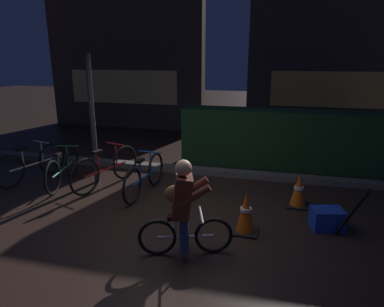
{
  "coord_description": "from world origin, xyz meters",
  "views": [
    {
      "loc": [
        1.51,
        -4.52,
        2.42
      ],
      "look_at": [
        0.2,
        0.6,
        0.9
      ],
      "focal_mm": 32.01,
      "sensor_mm": 36.0,
      "label": 1
    }
  ],
  "objects_px": {
    "parked_bike_center_left": "(106,169)",
    "traffic_cone_far": "(299,191)",
    "cyclist": "(183,207)",
    "blue_crate": "(327,219)",
    "closed_umbrella": "(352,213)",
    "street_post": "(93,121)",
    "parked_bike_leftmost": "(32,164)",
    "parked_bike_center_right": "(145,176)",
    "traffic_cone_near": "(246,213)",
    "parked_bike_left_mid": "(63,169)"
  },
  "relations": [
    {
      "from": "closed_umbrella",
      "to": "traffic_cone_far",
      "type": "bearing_deg",
      "value": 158.08
    },
    {
      "from": "street_post",
      "to": "traffic_cone_near",
      "type": "height_order",
      "value": "street_post"
    },
    {
      "from": "closed_umbrella",
      "to": "parked_bike_center_left",
      "type": "bearing_deg",
      "value": -159.22
    },
    {
      "from": "blue_crate",
      "to": "parked_bike_left_mid",
      "type": "bearing_deg",
      "value": 172.85
    },
    {
      "from": "parked_bike_left_mid",
      "to": "blue_crate",
      "type": "height_order",
      "value": "parked_bike_left_mid"
    },
    {
      "from": "blue_crate",
      "to": "closed_umbrella",
      "type": "distance_m",
      "value": 0.44
    },
    {
      "from": "street_post",
      "to": "blue_crate",
      "type": "bearing_deg",
      "value": -12.13
    },
    {
      "from": "traffic_cone_near",
      "to": "parked_bike_center_left",
      "type": "bearing_deg",
      "value": 157.64
    },
    {
      "from": "parked_bike_leftmost",
      "to": "blue_crate",
      "type": "relative_size",
      "value": 3.6
    },
    {
      "from": "traffic_cone_far",
      "to": "blue_crate",
      "type": "bearing_deg",
      "value": -61.59
    },
    {
      "from": "parked_bike_left_mid",
      "to": "parked_bike_leftmost",
      "type": "bearing_deg",
      "value": 71.85
    },
    {
      "from": "cyclist",
      "to": "closed_umbrella",
      "type": "distance_m",
      "value": 2.29
    },
    {
      "from": "parked_bike_left_mid",
      "to": "traffic_cone_far",
      "type": "height_order",
      "value": "parked_bike_left_mid"
    },
    {
      "from": "parked_bike_center_right",
      "to": "blue_crate",
      "type": "distance_m",
      "value": 3.1
    },
    {
      "from": "parked_bike_center_right",
      "to": "street_post",
      "type": "bearing_deg",
      "value": 78.15
    },
    {
      "from": "street_post",
      "to": "traffic_cone_far",
      "type": "height_order",
      "value": "street_post"
    },
    {
      "from": "traffic_cone_far",
      "to": "cyclist",
      "type": "height_order",
      "value": "cyclist"
    },
    {
      "from": "parked_bike_center_right",
      "to": "closed_umbrella",
      "type": "xyz_separation_m",
      "value": [
        3.3,
        -0.82,
        0.06
      ]
    },
    {
      "from": "parked_bike_left_mid",
      "to": "parked_bike_center_right",
      "type": "bearing_deg",
      "value": -102.94
    },
    {
      "from": "street_post",
      "to": "blue_crate",
      "type": "relative_size",
      "value": 5.59
    },
    {
      "from": "parked_bike_center_right",
      "to": "traffic_cone_near",
      "type": "relative_size",
      "value": 2.6
    },
    {
      "from": "traffic_cone_near",
      "to": "parked_bike_left_mid",
      "type": "bearing_deg",
      "value": 164.55
    },
    {
      "from": "parked_bike_left_mid",
      "to": "blue_crate",
      "type": "xyz_separation_m",
      "value": [
        4.72,
        -0.59,
        -0.18
      ]
    },
    {
      "from": "parked_bike_center_right",
      "to": "traffic_cone_far",
      "type": "xyz_separation_m",
      "value": [
        2.66,
        0.12,
        -0.06
      ]
    },
    {
      "from": "street_post",
      "to": "parked_bike_leftmost",
      "type": "height_order",
      "value": "street_post"
    },
    {
      "from": "parked_bike_center_left",
      "to": "cyclist",
      "type": "bearing_deg",
      "value": -114.3
    },
    {
      "from": "parked_bike_center_left",
      "to": "traffic_cone_near",
      "type": "distance_m",
      "value": 2.97
    },
    {
      "from": "parked_bike_leftmost",
      "to": "parked_bike_center_right",
      "type": "xyz_separation_m",
      "value": [
        2.45,
        -0.1,
        -0.01
      ]
    },
    {
      "from": "street_post",
      "to": "parked_bike_center_left",
      "type": "height_order",
      "value": "street_post"
    },
    {
      "from": "blue_crate",
      "to": "parked_bike_center_left",
      "type": "bearing_deg",
      "value": 169.34
    },
    {
      "from": "traffic_cone_near",
      "to": "blue_crate",
      "type": "xyz_separation_m",
      "value": [
        1.13,
        0.4,
        -0.14
      ]
    },
    {
      "from": "parked_bike_center_right",
      "to": "traffic_cone_far",
      "type": "bearing_deg",
      "value": -83.26
    },
    {
      "from": "parked_bike_leftmost",
      "to": "blue_crate",
      "type": "height_order",
      "value": "parked_bike_leftmost"
    },
    {
      "from": "parked_bike_leftmost",
      "to": "traffic_cone_near",
      "type": "xyz_separation_m",
      "value": [
        4.35,
        -1.07,
        -0.05
      ]
    },
    {
      "from": "parked_bike_center_right",
      "to": "cyclist",
      "type": "relative_size",
      "value": 1.27
    },
    {
      "from": "street_post",
      "to": "parked_bike_left_mid",
      "type": "xyz_separation_m",
      "value": [
        -0.54,
        -0.31,
        -0.9
      ]
    },
    {
      "from": "blue_crate",
      "to": "cyclist",
      "type": "relative_size",
      "value": 0.35
    },
    {
      "from": "street_post",
      "to": "blue_crate",
      "type": "height_order",
      "value": "street_post"
    },
    {
      "from": "parked_bike_center_left",
      "to": "traffic_cone_far",
      "type": "relative_size",
      "value": 2.9
    },
    {
      "from": "parked_bike_leftmost",
      "to": "parked_bike_center_right",
      "type": "distance_m",
      "value": 2.45
    },
    {
      "from": "parked_bike_center_right",
      "to": "parked_bike_center_left",
      "type": "bearing_deg",
      "value": 83.44
    },
    {
      "from": "parked_bike_left_mid",
      "to": "closed_umbrella",
      "type": "bearing_deg",
      "value": -111.81
    },
    {
      "from": "parked_bike_center_left",
      "to": "traffic_cone_far",
      "type": "height_order",
      "value": "parked_bike_center_left"
    },
    {
      "from": "street_post",
      "to": "cyclist",
      "type": "distance_m",
      "value": 3.16
    },
    {
      "from": "blue_crate",
      "to": "traffic_cone_far",
      "type": "bearing_deg",
      "value": 118.41
    },
    {
      "from": "parked_bike_leftmost",
      "to": "parked_bike_left_mid",
      "type": "xyz_separation_m",
      "value": [
        0.76,
        -0.08,
        -0.01
      ]
    },
    {
      "from": "parked_bike_leftmost",
      "to": "closed_umbrella",
      "type": "bearing_deg",
      "value": -84.69
    },
    {
      "from": "parked_bike_center_left",
      "to": "cyclist",
      "type": "xyz_separation_m",
      "value": [
        2.04,
        -1.86,
        0.27
      ]
    },
    {
      "from": "parked_bike_leftmost",
      "to": "parked_bike_center_left",
      "type": "distance_m",
      "value": 1.6
    },
    {
      "from": "parked_bike_leftmost",
      "to": "blue_crate",
      "type": "xyz_separation_m",
      "value": [
        5.48,
        -0.67,
        -0.19
      ]
    }
  ]
}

